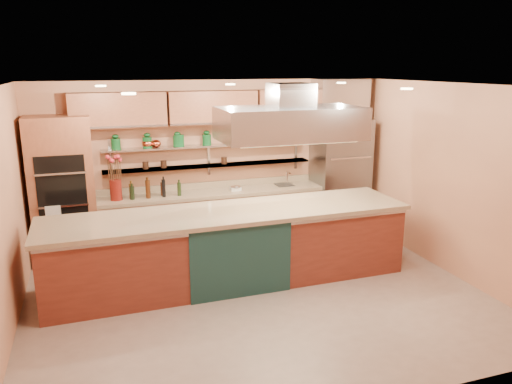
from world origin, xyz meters
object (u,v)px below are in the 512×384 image
object	(u,v)px
island	(230,246)
copper_kettle	(156,144)
refrigerator	(340,176)
kitchen_scale	(236,187)
green_canister	(179,140)
flower_vase	(116,190)

from	to	relation	value
island	copper_kettle	distance (m)	2.33
copper_kettle	refrigerator	bearing A→B (deg)	-3.98
refrigerator	island	bearing A→B (deg)	-148.30
refrigerator	kitchen_scale	xyz separation A→B (m)	(-2.01, 0.01, -0.07)
island	green_canister	size ratio (longest dim) A/B	25.66
flower_vase	green_canister	size ratio (longest dim) A/B	1.69
refrigerator	green_canister	world-z (taller)	refrigerator
refrigerator	flower_vase	xyz separation A→B (m)	(-4.01, 0.01, 0.05)
green_canister	island	bearing A→B (deg)	-78.94
island	copper_kettle	world-z (taller)	copper_kettle
island	copper_kettle	bearing A→B (deg)	111.59
island	green_canister	distance (m)	2.25
copper_kettle	green_canister	xyz separation A→B (m)	(0.38, 0.00, 0.03)
flower_vase	copper_kettle	bearing A→B (deg)	17.37
flower_vase	refrigerator	bearing A→B (deg)	-0.14
flower_vase	green_canister	bearing A→B (deg)	11.44
refrigerator	island	world-z (taller)	refrigerator
kitchen_scale	copper_kettle	size ratio (longest dim) A/B	1.11
island	copper_kettle	xyz separation A→B (m)	(-0.74, 1.82, 1.25)
flower_vase	green_canister	xyz separation A→B (m)	(1.09, 0.22, 0.72)
green_canister	flower_vase	bearing A→B (deg)	-168.56
refrigerator	green_canister	size ratio (longest dim) A/B	10.65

